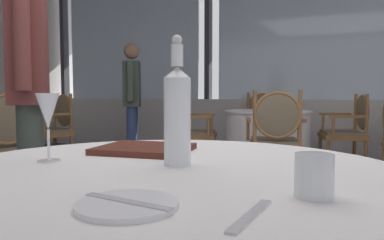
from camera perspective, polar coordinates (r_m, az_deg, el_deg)
window_wall_far at (r=5.60m, az=16.39°, el=6.37°), size 9.21×0.14×2.96m
side_plate at (r=0.68m, az=-9.75°, el=-12.50°), size 0.18×0.18×0.01m
butter_knife at (r=0.68m, az=-9.75°, el=-12.08°), size 0.19×0.04×0.00m
dinner_fork at (r=0.63m, az=8.84°, el=-14.04°), size 0.03×0.18×0.00m
water_bottle at (r=1.04m, az=-2.24°, el=1.10°), size 0.07×0.07×0.36m
wine_glass at (r=1.17m, az=-20.95°, el=0.97°), size 0.07×0.07×0.20m
water_tumbler at (r=0.76m, az=17.96°, el=-7.99°), size 0.07×0.07×0.08m
menu_book at (r=1.30m, az=-7.17°, el=-4.34°), size 0.32×0.29×0.02m
background_table_1 at (r=4.55m, az=11.34°, el=-3.21°), size 1.01×1.01×0.74m
dining_chair_1_0 at (r=3.61m, az=12.53°, el=-1.97°), size 0.62×0.57×0.97m
dining_chair_1_1 at (r=4.70m, az=22.74°, el=-0.98°), size 0.57×0.62×0.93m
dining_chair_1_2 at (r=5.47m, az=10.61°, el=-0.09°), size 0.62×0.57×0.95m
dining_chair_1_3 at (r=4.56m, az=-0.32°, el=-1.10°), size 0.57×0.62×0.90m
dining_chair_2_0 at (r=4.84m, az=-20.17°, el=-0.70°), size 0.63×0.58×0.94m
dining_chair_2_3 at (r=3.57m, az=-26.68°, el=-2.61°), size 0.58×0.63×0.95m
diner_person_0 at (r=4.94m, az=-9.04°, el=3.42°), size 0.34×0.48×1.57m
diner_person_1 at (r=2.49m, az=-23.40°, el=5.68°), size 0.38×0.43×1.78m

